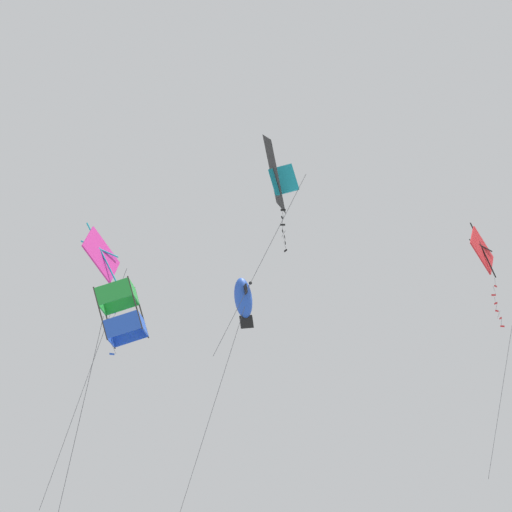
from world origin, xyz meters
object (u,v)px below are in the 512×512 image
kite_diamond_highest (482,251)px  kite_box_upper_right (121,314)px  kite_delta_near_left (277,174)px  kite_fish_low_drifter (243,298)px  kite_diamond_mid_left (101,256)px

kite_diamond_highest → kite_box_upper_right: bearing=-31.8°
kite_diamond_highest → kite_delta_near_left: size_ratio=1.37×
kite_fish_low_drifter → kite_diamond_highest: kite_diamond_highest is taller
kite_box_upper_right → kite_fish_low_drifter: 5.48m
kite_fish_low_drifter → kite_diamond_highest: (0.57, -10.54, 3.41)m
kite_fish_low_drifter → kite_diamond_mid_left: kite_diamond_mid_left is taller
kite_box_upper_right → kite_diamond_highest: (2.85, -15.23, 5.09)m
kite_diamond_mid_left → kite_diamond_highest: size_ratio=0.96×
kite_fish_low_drifter → kite_diamond_mid_left: (2.41, 4.38, 1.71)m
kite_fish_low_drifter → kite_delta_near_left: (-1.76, -0.48, 3.92)m
kite_fish_low_drifter → kite_delta_near_left: size_ratio=1.08×
kite_diamond_mid_left → kite_fish_low_drifter: bearing=88.4°
kite_diamond_mid_left → kite_diamond_highest: bearing=110.2°
kite_fish_low_drifter → kite_diamond_highest: size_ratio=0.79×
kite_diamond_mid_left → kite_diamond_highest: (-1.83, -14.92, 1.69)m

